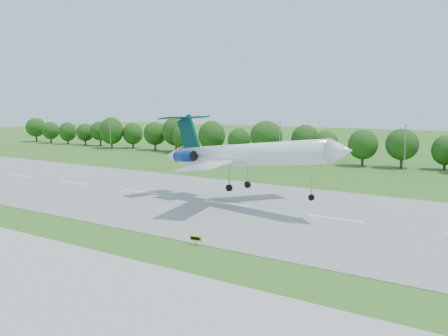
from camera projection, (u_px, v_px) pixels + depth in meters
ground at (117, 235)px, 65.59m from camera, size 600.00×600.00×0.00m
runway at (225, 204)px, 86.00m from camera, size 400.00×45.00×0.08m
tree_line at (360, 143)px, 139.93m from camera, size 288.40×8.40×10.40m
light_poles at (338, 145)px, 133.15m from camera, size 175.90×0.25×12.19m
airliner at (239, 154)px, 83.63m from camera, size 40.34×28.91×12.57m
taxi_sign_centre at (196, 238)px, 60.70m from camera, size 1.67×0.40×1.17m
service_vehicle_a at (225, 160)px, 149.33m from camera, size 3.49×1.90×1.09m
service_vehicle_b at (198, 158)px, 154.62m from camera, size 3.92×2.40×1.25m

